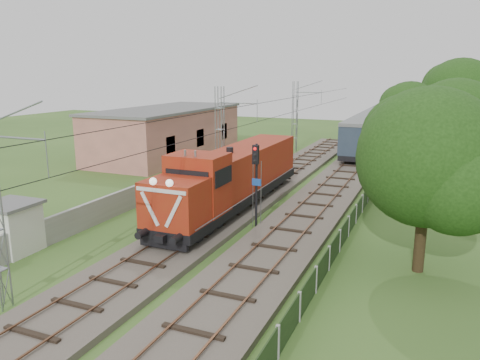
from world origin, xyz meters
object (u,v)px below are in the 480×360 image
at_px(coach_rake, 402,104).
at_px(relay_hut, 11,227).
at_px(signal_post, 256,171).
at_px(locomotive, 233,177).

height_order(coach_rake, relay_hut, coach_rake).
xyz_separation_m(coach_rake, signal_post, (-2.28, -78.69, 0.87)).
xyz_separation_m(coach_rake, relay_hut, (-12.40, -86.98, -1.27)).
bearing_deg(locomotive, coach_rake, 86.23).
bearing_deg(coach_rake, locomotive, -93.77).
distance_m(coach_rake, signal_post, 78.72).
height_order(signal_post, relay_hut, signal_post).
bearing_deg(coach_rake, signal_post, -91.66).
bearing_deg(signal_post, locomotive, 133.37).
relative_size(signal_post, relay_hut, 1.92).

